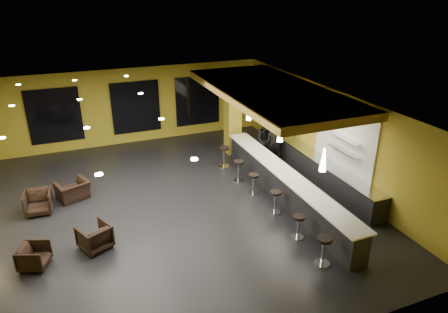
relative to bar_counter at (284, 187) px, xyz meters
name	(u,v)px	position (x,y,z in m)	size (l,w,h in m)	color
floor	(175,207)	(-3.65, 1.00, -0.55)	(12.00, 13.00, 0.10)	black
ceiling	(169,105)	(-3.65, 1.00, 3.05)	(12.00, 13.00, 0.10)	black
wall_back	(135,106)	(-3.65, 7.55, 1.25)	(12.00, 0.10, 3.50)	#A69425
wall_front	(266,293)	(-3.65, -5.55, 1.25)	(12.00, 0.10, 3.50)	#A69425
wall_right	(329,134)	(2.40, 1.00, 1.25)	(0.10, 13.00, 3.50)	#A69425
wood_soffit	(270,91)	(0.35, 2.00, 2.86)	(3.60, 8.00, 0.28)	#A98131
window_left	(55,116)	(-7.15, 7.44, 1.20)	(2.20, 0.06, 2.40)	black
window_center	(136,107)	(-3.65, 7.44, 1.20)	(2.20, 0.06, 2.40)	black
window_right	(198,101)	(-0.65, 7.44, 1.20)	(2.20, 0.06, 2.40)	black
tile_backsplash	(345,137)	(2.31, 0.00, 1.50)	(0.06, 3.20, 2.40)	white
bar_counter	(284,187)	(0.00, 0.00, 0.00)	(0.60, 8.00, 1.00)	black
bar_top	(285,173)	(0.00, 0.00, 0.52)	(0.78, 8.10, 0.05)	white
prep_counter	(324,173)	(2.00, 0.50, -0.07)	(0.70, 6.00, 0.86)	black
prep_top	(326,162)	(2.00, 0.50, 0.39)	(0.72, 6.00, 0.03)	silver
wall_shelf_lower	(344,150)	(2.17, -0.20, 1.10)	(0.30, 1.50, 0.03)	silver
wall_shelf_upper	(345,138)	(2.17, -0.20, 1.55)	(0.30, 1.50, 0.03)	silver
column	(233,115)	(0.00, 4.60, 1.25)	(0.60, 0.60, 3.50)	#A18924
pendant_0	(323,160)	(0.00, -2.00, 1.85)	(0.20, 0.20, 0.70)	white
pendant_1	(280,132)	(0.00, 0.50, 1.85)	(0.20, 0.20, 0.70)	white
pendant_2	(249,111)	(0.00, 3.00, 1.85)	(0.20, 0.20, 0.70)	white
staff_a	(274,144)	(1.08, 2.83, 0.39)	(0.65, 0.43, 1.78)	black
staff_b	(266,141)	(0.90, 3.15, 0.44)	(0.91, 0.71, 1.87)	black
staff_c	(276,143)	(1.36, 3.08, 0.27)	(0.75, 0.49, 1.54)	black
armchair_a	(34,256)	(-7.96, -0.69, -0.17)	(0.70, 0.72, 0.65)	black
armchair_b	(95,237)	(-6.38, -0.44, -0.13)	(0.79, 0.81, 0.74)	black
armchair_c	(38,202)	(-7.91, 2.24, -0.11)	(0.82, 0.85, 0.77)	black
armchair_d	(73,190)	(-6.82, 2.79, -0.17)	(1.02, 0.89, 0.66)	black
bar_stool_0	(324,247)	(-0.79, -3.46, 0.04)	(0.43, 0.43, 0.85)	silver
bar_stool_1	(298,224)	(-0.76, -2.16, -0.02)	(0.38, 0.38, 0.75)	silver
bar_stool_2	(275,199)	(-0.70, -0.64, 0.00)	(0.39, 0.39, 0.78)	silver
bar_stool_3	(254,181)	(-0.82, 0.76, 0.00)	(0.39, 0.39, 0.78)	silver
bar_stool_4	(239,168)	(-0.89, 1.91, 0.03)	(0.42, 0.42, 0.82)	silver
bar_stool_5	(224,154)	(-0.92, 3.30, 0.05)	(0.44, 0.44, 0.86)	silver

